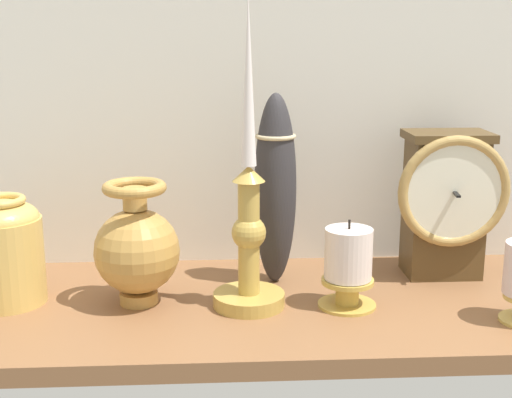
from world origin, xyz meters
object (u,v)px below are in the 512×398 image
pillar_candle_near_clock (348,266)px  brass_vase_jar (3,248)px  brass_vase_bulbous (137,248)px  tall_ceramic_vase (275,189)px  candlestick_tall_left (249,228)px  mantel_clock (446,201)px

pillar_candle_near_clock → brass_vase_jar: bearing=174.9°
brass_vase_bulbous → tall_ceramic_vase: bearing=22.3°
candlestick_tall_left → pillar_candle_near_clock: bearing=-3.7°
candlestick_tall_left → tall_ceramic_vase: (4.15, 9.19, 2.98)cm
brass_vase_bulbous → brass_vase_jar: (-17.52, 1.63, -0.20)cm
brass_vase_jar → tall_ceramic_vase: 37.24cm
brass_vase_bulbous → brass_vase_jar: brass_vase_bulbous is taller
brass_vase_bulbous → brass_vase_jar: bearing=174.7°
mantel_clock → candlestick_tall_left: candlestick_tall_left is taller
brass_vase_bulbous → pillar_candle_near_clock: 27.59cm
tall_ceramic_vase → brass_vase_bulbous: bearing=-157.7°
candlestick_tall_left → tall_ceramic_vase: bearing=65.7°
mantel_clock → pillar_candle_near_clock: 20.31cm
candlestick_tall_left → brass_vase_jar: 32.39cm
candlestick_tall_left → brass_vase_bulbous: 14.94cm
candlestick_tall_left → brass_vase_bulbous: (-14.56, 1.53, -2.97)cm
brass_vase_bulbous → tall_ceramic_vase: size_ratio=0.61×
brass_vase_bulbous → pillar_candle_near_clock: brass_vase_bulbous is taller
candlestick_tall_left → tall_ceramic_vase: size_ratio=1.47×
mantel_clock → pillar_candle_near_clock: bearing=-145.8°
brass_vase_bulbous → pillar_candle_near_clock: (27.40, -2.37, -2.16)cm
tall_ceramic_vase → candlestick_tall_left: bearing=-114.3°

